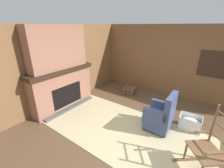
{
  "coord_description": "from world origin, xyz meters",
  "views": [
    {
      "loc": [
        1.03,
        -2.45,
        2.33
      ],
      "look_at": [
        -1.1,
        0.51,
        0.9
      ],
      "focal_mm": 24.0,
      "sensor_mm": 36.0,
      "label": 1
    }
  ],
  "objects": [
    {
      "name": "firewood_stack",
      "position": [
        -1.39,
        1.99,
        0.13
      ],
      "size": [
        0.47,
        0.41,
        0.26
      ],
      "rotation": [
        0.0,
        0.0,
        0.14
      ],
      "color": "brown",
      "rests_on": "ground"
    },
    {
      "name": "laundry_basket",
      "position": [
        0.8,
        1.07,
        0.17
      ],
      "size": [
        0.5,
        0.36,
        0.33
      ],
      "rotation": [
        0.0,
        0.0,
        0.03
      ],
      "color": "white",
      "rests_on": "ground"
    },
    {
      "name": "oil_lamp_vase",
      "position": [
        -2.58,
        -0.62,
        1.29
      ],
      "size": [
        0.1,
        0.1,
        0.24
      ],
      "color": "#99B29E",
      "rests_on": "fireplace_hearth"
    },
    {
      "name": "chimney_breast",
      "position": [
        -2.54,
        0.0,
        1.78
      ],
      "size": [
        0.37,
        1.66,
        1.15
      ],
      "color": "#93604C",
      "rests_on": "fireplace_hearth"
    },
    {
      "name": "wood_panel_wall_left",
      "position": [
        -2.78,
        0.0,
        1.19
      ],
      "size": [
        0.06,
        6.1,
        2.38
      ],
      "color": "brown",
      "rests_on": "ground"
    },
    {
      "name": "storage_case",
      "position": [
        -2.58,
        0.53,
        1.28
      ],
      "size": [
        0.16,
        0.26,
        0.16
      ],
      "color": "brown",
      "rests_on": "fireplace_hearth"
    },
    {
      "name": "rocking_chair",
      "position": [
        1.22,
        -0.03,
        0.41
      ],
      "size": [
        0.92,
        0.88,
        1.17
      ],
      "rotation": [
        0.0,
        0.0,
        3.83
      ],
      "color": "brown",
      "rests_on": "ground"
    },
    {
      "name": "decorative_plate_on_mantel",
      "position": [
        -2.6,
        0.07,
        1.34
      ],
      "size": [
        0.07,
        0.28,
        0.28
      ],
      "color": "#336093",
      "rests_on": "fireplace_hearth"
    },
    {
      "name": "fireplace_hearth",
      "position": [
        -2.53,
        0.0,
        0.6
      ],
      "size": [
        0.63,
        1.99,
        1.2
      ],
      "color": "#93604C",
      "rests_on": "ground"
    },
    {
      "name": "ground_plane",
      "position": [
        0.0,
        0.0,
        0.0
      ],
      "size": [
        14.0,
        14.0,
        0.0
      ],
      "primitive_type": "plane",
      "color": "brown"
    },
    {
      "name": "wood_panel_wall_back",
      "position": [
        0.02,
        2.78,
        1.19
      ],
      "size": [
        6.1,
        0.09,
        2.38
      ],
      "color": "brown",
      "rests_on": "ground"
    },
    {
      "name": "area_rug",
      "position": [
        -0.49,
        0.08,
        0.01
      ],
      "size": [
        3.86,
        1.95,
        0.01
      ],
      "color": "#C6B789",
      "rests_on": "ground"
    },
    {
      "name": "armchair",
      "position": [
        0.21,
        0.61,
        0.36
      ],
      "size": [
        0.59,
        0.61,
        0.96
      ],
      "rotation": [
        0.0,
        0.0,
        3.16
      ],
      "color": "#3D4C75",
      "rests_on": "ground"
    }
  ]
}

